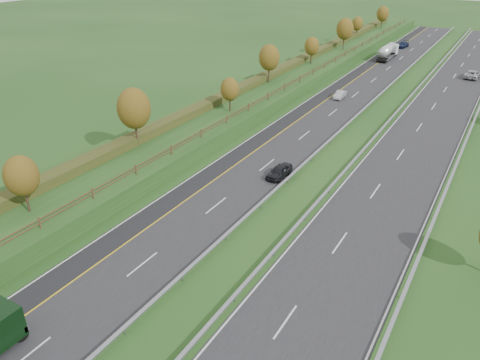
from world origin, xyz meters
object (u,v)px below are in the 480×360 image
(road_tanker, at_px, (388,51))
(car_small_far, at_px, (403,45))
(car_oncoming, at_px, (473,74))
(car_dark_near, at_px, (279,171))
(car_silver_mid, at_px, (340,95))

(road_tanker, bearing_deg, car_small_far, 90.00)
(car_oncoming, bearing_deg, car_dark_near, 81.40)
(car_silver_mid, distance_m, car_oncoming, 33.73)
(car_silver_mid, bearing_deg, road_tanker, 89.79)
(road_tanker, height_order, car_small_far, road_tanker)
(car_dark_near, bearing_deg, car_oncoming, 81.16)
(road_tanker, height_order, car_silver_mid, road_tanker)
(car_dark_near, xyz_separation_m, car_oncoming, (14.58, 62.37, 0.08))
(car_dark_near, bearing_deg, road_tanker, 98.84)
(car_silver_mid, bearing_deg, car_oncoming, 53.46)
(car_silver_mid, relative_size, car_small_far, 0.77)
(car_dark_near, xyz_separation_m, car_silver_mid, (-4.62, 34.63, -0.07))
(car_small_far, relative_size, car_oncoming, 0.88)
(car_dark_near, distance_m, car_silver_mid, 34.94)
(road_tanker, xyz_separation_m, car_small_far, (-0.00, 15.76, -1.07))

